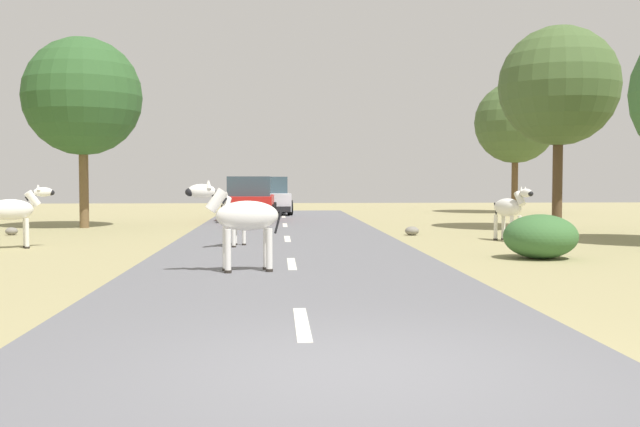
# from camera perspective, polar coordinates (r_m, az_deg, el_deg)

# --- Properties ---
(ground_plane) EXTENTS (90.00, 90.00, 0.00)m
(ground_plane) POSITION_cam_1_polar(r_m,az_deg,el_deg) (6.75, 3.32, -12.08)
(ground_plane) COLOR #998E60
(road) EXTENTS (6.00, 64.00, 0.05)m
(road) POSITION_cam_1_polar(r_m,az_deg,el_deg) (6.70, -0.81, -11.95)
(road) COLOR slate
(road) RESTS_ON ground_plane
(lane_markings) EXTENTS (0.16, 56.00, 0.01)m
(lane_markings) POSITION_cam_1_polar(r_m,az_deg,el_deg) (5.73, -0.35, -14.21)
(lane_markings) COLOR silver
(lane_markings) RESTS_ON road
(zebra_0) EXTENTS (0.74, 1.37, 1.36)m
(zebra_0) POSITION_cam_1_polar(r_m,az_deg,el_deg) (18.34, -6.67, 0.01)
(zebra_0) COLOR silver
(zebra_0) RESTS_ON road
(zebra_1) EXTENTS (1.55, 0.97, 1.57)m
(zebra_1) POSITION_cam_1_polar(r_m,az_deg,el_deg) (19.64, -22.35, 0.22)
(zebra_1) COLOR silver
(zebra_1) RESTS_ON ground_plane
(zebra_2) EXTENTS (0.82, 1.53, 1.51)m
(zebra_2) POSITION_cam_1_polar(r_m,az_deg,el_deg) (20.95, 14.31, 0.39)
(zebra_2) COLOR silver
(zebra_2) RESTS_ON ground_plane
(zebra_3) EXTENTS (1.73, 0.67, 1.64)m
(zebra_3) POSITION_cam_1_polar(r_m,az_deg,el_deg) (13.36, -6.00, -0.27)
(zebra_3) COLOR silver
(zebra_3) RESTS_ON road
(car_0) EXTENTS (2.08, 4.37, 1.74)m
(car_0) POSITION_cam_1_polar(r_m,az_deg,el_deg) (29.65, -5.36, 1.02)
(car_0) COLOR red
(car_0) RESTS_ON road
(car_1) EXTENTS (2.24, 4.45, 1.74)m
(car_1) POSITION_cam_1_polar(r_m,az_deg,el_deg) (34.94, -3.97, 1.28)
(car_1) COLOR silver
(car_1) RESTS_ON road
(tree_2) EXTENTS (3.93, 3.93, 6.73)m
(tree_2) POSITION_cam_1_polar(r_m,az_deg,el_deg) (26.08, 17.81, 9.25)
(tree_2) COLOR #4C3823
(tree_2) RESTS_ON ground_plane
(tree_3) EXTENTS (4.05, 4.05, 6.57)m
(tree_3) POSITION_cam_1_polar(r_m,az_deg,el_deg) (27.21, -17.71, 8.51)
(tree_3) COLOR brown
(tree_3) RESTS_ON ground_plane
(tree_5) EXTENTS (3.98, 3.98, 6.44)m
(tree_5) POSITION_cam_1_polar(r_m,az_deg,el_deg) (38.03, 14.72, 6.72)
(tree_5) COLOR brown
(tree_5) RESTS_ON ground_plane
(bush_0) EXTENTS (1.59, 1.43, 0.95)m
(bush_0) POSITION_cam_1_polar(r_m,az_deg,el_deg) (16.61, 16.52, -1.69)
(bush_0) COLOR #386633
(bush_0) RESTS_ON ground_plane
(rock_1) EXTENTS (0.37, 0.31, 0.24)m
(rock_1) POSITION_cam_1_polar(r_m,az_deg,el_deg) (24.37, -22.53, -1.26)
(rock_1) COLOR gray
(rock_1) RESTS_ON ground_plane
(rock_3) EXTENTS (0.42, 0.40, 0.27)m
(rock_3) POSITION_cam_1_polar(r_m,az_deg,el_deg) (22.64, 7.05, -1.33)
(rock_3) COLOR gray
(rock_3) RESTS_ON ground_plane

